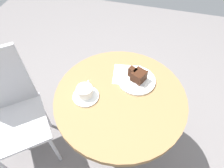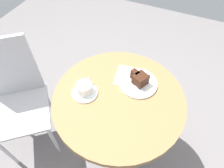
# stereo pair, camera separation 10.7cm
# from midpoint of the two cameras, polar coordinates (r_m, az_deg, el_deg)

# --- Properties ---
(ground_plane) EXTENTS (4.40, 4.40, 0.01)m
(ground_plane) POSITION_cam_midpoint_polar(r_m,az_deg,el_deg) (1.71, 3.16, -17.84)
(ground_plane) COLOR slate
(ground_plane) RESTS_ON ground
(cafe_table) EXTENTS (0.72, 0.72, 0.71)m
(cafe_table) POSITION_cam_midpoint_polar(r_m,az_deg,el_deg) (1.18, 4.43, -7.36)
(cafe_table) COLOR olive
(cafe_table) RESTS_ON ground
(saucer) EXTENTS (0.14, 0.14, 0.01)m
(saucer) POSITION_cam_midpoint_polar(r_m,az_deg,el_deg) (1.09, -4.96, -2.67)
(saucer) COLOR white
(saucer) RESTS_ON cafe_table
(coffee_cup) EXTENTS (0.12, 0.09, 0.06)m
(coffee_cup) POSITION_cam_midpoint_polar(r_m,az_deg,el_deg) (1.06, -5.09, -1.17)
(coffee_cup) COLOR white
(coffee_cup) RESTS_ON saucer
(teaspoon) EXTENTS (0.03, 0.09, 0.00)m
(teaspoon) POSITION_cam_midpoint_polar(r_m,az_deg,el_deg) (1.07, -7.31, -3.52)
(teaspoon) COLOR silver
(teaspoon) RESTS_ON saucer
(cake_plate) EXTENTS (0.21, 0.21, 0.01)m
(cake_plate) POSITION_cam_midpoint_polar(r_m,az_deg,el_deg) (1.14, 10.18, 0.02)
(cake_plate) COLOR white
(cake_plate) RESTS_ON cafe_table
(cake_slice) EXTENTS (0.09, 0.11, 0.07)m
(cake_slice) POSITION_cam_midpoint_polar(r_m,az_deg,el_deg) (1.11, 10.65, 1.31)
(cake_slice) COLOR #422619
(cake_slice) RESTS_ON cake_plate
(fork) EXTENTS (0.02, 0.13, 0.00)m
(fork) POSITION_cam_midpoint_polar(r_m,az_deg,el_deg) (1.11, 8.15, -0.48)
(fork) COLOR silver
(fork) RESTS_ON cake_plate
(napkin) EXTENTS (0.18, 0.20, 0.00)m
(napkin) POSITION_cam_midpoint_polar(r_m,az_deg,el_deg) (1.17, 8.05, 1.87)
(napkin) COLOR silver
(napkin) RESTS_ON cafe_table
(cafe_chair) EXTENTS (0.54, 0.54, 0.90)m
(cafe_chair) POSITION_cam_midpoint_polar(r_m,az_deg,el_deg) (1.45, -24.13, -2.43)
(cafe_chair) COLOR #BCBCC1
(cafe_chair) RESTS_ON ground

